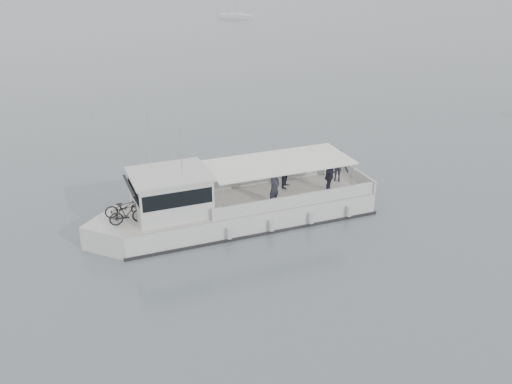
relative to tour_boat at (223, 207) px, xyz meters
name	(u,v)px	position (x,y,z in m)	size (l,w,h in m)	color
ground	(212,249)	(-1.21, -2.30, -1.05)	(1400.00, 1400.00, 0.00)	slate
tour_boat	(223,207)	(0.00, 0.00, 0.00)	(15.36, 4.36, 6.40)	silver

